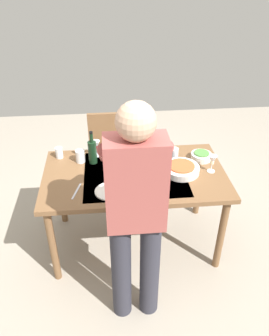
{
  "coord_description": "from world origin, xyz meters",
  "views": [
    {
      "loc": [
        0.21,
        2.26,
        2.32
      ],
      "look_at": [
        0.0,
        0.0,
        0.83
      ],
      "focal_mm": 35.61,
      "sensor_mm": 36.0,
      "label": 1
    }
  ],
  "objects_px": {
    "water_cup_near_right": "(80,156)",
    "dinner_plate_far": "(121,159)",
    "chair_near": "(108,151)",
    "dinner_plate_near": "(110,191)",
    "person_server": "(135,211)",
    "wine_bottle": "(92,151)",
    "wine_glass_left": "(212,161)",
    "water_cup_far_left": "(174,153)",
    "serving_bowl_pasta": "(181,169)",
    "wine_glass_right": "(96,146)",
    "water_cup_near_left": "(59,153)",
    "side_bowl_salad": "(201,156)",
    "dining_table": "(134,181)"
  },
  "relations": [
    {
      "from": "wine_glass_left",
      "to": "serving_bowl_pasta",
      "type": "relative_size",
      "value": 0.5
    },
    {
      "from": "chair_near",
      "to": "water_cup_far_left",
      "type": "height_order",
      "value": "chair_near"
    },
    {
      "from": "serving_bowl_pasta",
      "to": "dinner_plate_near",
      "type": "bearing_deg",
      "value": 19.86
    },
    {
      "from": "water_cup_near_left",
      "to": "water_cup_far_left",
      "type": "bearing_deg",
      "value": 174.51
    },
    {
      "from": "chair_near",
      "to": "dinner_plate_far",
      "type": "xyz_separation_m",
      "value": [
        -0.11,
        0.58,
        0.26
      ]
    },
    {
      "from": "dining_table",
      "to": "person_server",
      "type": "height_order",
      "value": "person_server"
    },
    {
      "from": "person_server",
      "to": "serving_bowl_pasta",
      "type": "height_order",
      "value": "person_server"
    },
    {
      "from": "wine_glass_left",
      "to": "water_cup_far_left",
      "type": "xyz_separation_m",
      "value": [
        0.26,
        -0.25,
        -0.06
      ]
    },
    {
      "from": "wine_glass_left",
      "to": "dinner_plate_near",
      "type": "xyz_separation_m",
      "value": [
        0.84,
        0.2,
        -0.1
      ]
    },
    {
      "from": "dinner_plate_near",
      "to": "dinner_plate_far",
      "type": "distance_m",
      "value": 0.47
    },
    {
      "from": "serving_bowl_pasta",
      "to": "wine_glass_right",
      "type": "bearing_deg",
      "value": -25.18
    },
    {
      "from": "person_server",
      "to": "water_cup_far_left",
      "type": "relative_size",
      "value": 18.32
    },
    {
      "from": "chair_near",
      "to": "dinner_plate_near",
      "type": "height_order",
      "value": "chair_near"
    },
    {
      "from": "wine_glass_right",
      "to": "water_cup_near_left",
      "type": "height_order",
      "value": "wine_glass_right"
    },
    {
      "from": "wine_bottle",
      "to": "water_cup_near_left",
      "type": "height_order",
      "value": "wine_bottle"
    },
    {
      "from": "water_cup_near_right",
      "to": "wine_bottle",
      "type": "bearing_deg",
      "value": 168.34
    },
    {
      "from": "water_cup_near_left",
      "to": "person_server",
      "type": "bearing_deg",
      "value": 120.11
    },
    {
      "from": "wine_glass_left",
      "to": "side_bowl_salad",
      "type": "relative_size",
      "value": 0.84
    },
    {
      "from": "wine_glass_left",
      "to": "side_bowl_salad",
      "type": "xyz_separation_m",
      "value": [
        0.03,
        -0.2,
        -0.07
      ]
    },
    {
      "from": "serving_bowl_pasta",
      "to": "dinner_plate_far",
      "type": "xyz_separation_m",
      "value": [
        0.48,
        -0.25,
        -0.03
      ]
    },
    {
      "from": "water_cup_near_left",
      "to": "water_cup_near_right",
      "type": "bearing_deg",
      "value": 154.98
    },
    {
      "from": "water_cup_far_left",
      "to": "serving_bowl_pasta",
      "type": "bearing_deg",
      "value": 92.93
    },
    {
      "from": "chair_near",
      "to": "water_cup_near_left",
      "type": "relative_size",
      "value": 9.33
    },
    {
      "from": "water_cup_far_left",
      "to": "wine_bottle",
      "type": "bearing_deg",
      "value": 1.07
    },
    {
      "from": "wine_glass_right",
      "to": "water_cup_far_left",
      "type": "distance_m",
      "value": 0.69
    },
    {
      "from": "side_bowl_salad",
      "to": "wine_glass_left",
      "type": "bearing_deg",
      "value": 99.08
    },
    {
      "from": "wine_glass_left",
      "to": "person_server",
      "type": "bearing_deg",
      "value": 43.28
    },
    {
      "from": "dining_table",
      "to": "dinner_plate_far",
      "type": "bearing_deg",
      "value": -66.57
    },
    {
      "from": "person_server",
      "to": "side_bowl_salad",
      "type": "bearing_deg",
      "value": -127.86
    },
    {
      "from": "dinner_plate_far",
      "to": "person_server",
      "type": "bearing_deg",
      "value": 92.4
    },
    {
      "from": "dinner_plate_near",
      "to": "water_cup_near_right",
      "type": "bearing_deg",
      "value": -62.52
    },
    {
      "from": "dinner_plate_near",
      "to": "wine_bottle",
      "type": "bearing_deg",
      "value": -73.36
    },
    {
      "from": "dinner_plate_far",
      "to": "chair_near",
      "type": "bearing_deg",
      "value": -79.61
    },
    {
      "from": "person_server",
      "to": "dinner_plate_far",
      "type": "height_order",
      "value": "person_server"
    },
    {
      "from": "person_server",
      "to": "dinner_plate_far",
      "type": "xyz_separation_m",
      "value": [
        0.04,
        -0.91,
        -0.18
      ]
    },
    {
      "from": "dining_table",
      "to": "dinner_plate_near",
      "type": "relative_size",
      "value": 6.52
    },
    {
      "from": "wine_bottle",
      "to": "wine_glass_left",
      "type": "distance_m",
      "value": 1.0
    },
    {
      "from": "wine_bottle",
      "to": "wine_glass_left",
      "type": "height_order",
      "value": "wine_bottle"
    },
    {
      "from": "dinner_plate_far",
      "to": "water_cup_near_left",
      "type": "bearing_deg",
      "value": -8.88
    },
    {
      "from": "water_cup_near_right",
      "to": "dining_table",
      "type": "bearing_deg",
      "value": 153.78
    },
    {
      "from": "wine_glass_right",
      "to": "serving_bowl_pasta",
      "type": "distance_m",
      "value": 0.77
    },
    {
      "from": "side_bowl_salad",
      "to": "person_server",
      "type": "bearing_deg",
      "value": 52.14
    },
    {
      "from": "wine_glass_right",
      "to": "dinner_plate_near",
      "type": "bearing_deg",
      "value": 100.32
    },
    {
      "from": "water_cup_near_right",
      "to": "dinner_plate_far",
      "type": "xyz_separation_m",
      "value": [
        -0.35,
        -0.0,
        -0.05
      ]
    },
    {
      "from": "wine_bottle",
      "to": "dinner_plate_far",
      "type": "xyz_separation_m",
      "value": [
        -0.24,
        -0.03,
        -0.1
      ]
    },
    {
      "from": "chair_near",
      "to": "dinner_plate_near",
      "type": "relative_size",
      "value": 3.96
    },
    {
      "from": "person_server",
      "to": "dining_table",
      "type": "bearing_deg",
      "value": -94.91
    },
    {
      "from": "person_server",
      "to": "water_cup_near_right",
      "type": "relative_size",
      "value": 15.42
    },
    {
      "from": "water_cup_near_left",
      "to": "water_cup_near_right",
      "type": "relative_size",
      "value": 0.89
    },
    {
      "from": "wine_glass_right",
      "to": "dinner_plate_near",
      "type": "xyz_separation_m",
      "value": [
        -0.1,
        0.54,
        -0.1
      ]
    }
  ]
}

